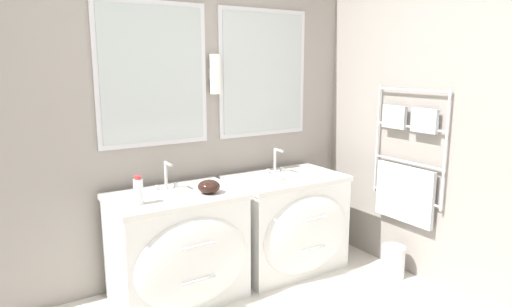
% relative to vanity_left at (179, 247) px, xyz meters
% --- Properties ---
extents(wall_back, '(4.95, 0.16, 2.60)m').
position_rel_vanity_left_xyz_m(wall_back, '(0.09, 0.41, 0.91)').
color(wall_back, gray).
rests_on(wall_back, ground_plane).
extents(wall_right, '(0.13, 3.44, 2.60)m').
position_rel_vanity_left_xyz_m(wall_right, '(1.78, -0.51, 0.89)').
color(wall_right, gray).
rests_on(wall_right, ground_plane).
extents(vanity_left, '(0.91, 0.67, 0.78)m').
position_rel_vanity_left_xyz_m(vanity_left, '(0.00, 0.00, 0.00)').
color(vanity_left, white).
rests_on(vanity_left, ground_plane).
extents(vanity_right, '(0.91, 0.67, 0.78)m').
position_rel_vanity_left_xyz_m(vanity_right, '(0.96, 0.00, 0.00)').
color(vanity_right, white).
rests_on(vanity_right, ground_plane).
extents(faucet_left, '(0.17, 0.13, 0.21)m').
position_rel_vanity_left_xyz_m(faucet_left, '(0.00, 0.18, 0.48)').
color(faucet_left, silver).
rests_on(faucet_left, vanity_left).
extents(faucet_right, '(0.17, 0.13, 0.21)m').
position_rel_vanity_left_xyz_m(faucet_right, '(0.96, 0.18, 0.48)').
color(faucet_right, silver).
rests_on(faucet_right, vanity_right).
extents(toiletry_bottle, '(0.06, 0.06, 0.19)m').
position_rel_vanity_left_xyz_m(toiletry_bottle, '(-0.29, -0.06, 0.47)').
color(toiletry_bottle, silver).
rests_on(toiletry_bottle, vanity_left).
extents(amenity_bowl, '(0.16, 0.16, 0.09)m').
position_rel_vanity_left_xyz_m(amenity_bowl, '(0.21, -0.07, 0.43)').
color(amenity_bowl, black).
rests_on(amenity_bowl, vanity_left).
extents(soap_dish, '(0.12, 0.08, 0.04)m').
position_rel_vanity_left_xyz_m(soap_dish, '(0.80, -0.12, 0.40)').
color(soap_dish, white).
rests_on(soap_dish, vanity_right).
extents(waste_bin, '(0.19, 0.19, 0.25)m').
position_rel_vanity_left_xyz_m(waste_bin, '(1.57, -0.57, -0.27)').
color(waste_bin, silver).
rests_on(waste_bin, ground_plane).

